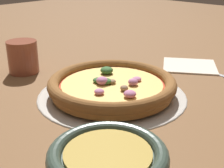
{
  "coord_description": "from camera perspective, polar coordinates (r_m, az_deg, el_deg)",
  "views": [
    {
      "loc": [
        0.42,
        -0.45,
        0.27
      ],
      "look_at": [
        0.0,
        0.0,
        0.03
      ],
      "focal_mm": 50.0,
      "sensor_mm": 36.0,
      "label": 1
    }
  ],
  "objects": [
    {
      "name": "pizza",
      "position": [
        0.66,
        0.0,
        -0.21
      ],
      "size": [
        0.27,
        0.27,
        0.04
      ],
      "color": "#A86B33",
      "rests_on": "pizza_tray"
    },
    {
      "name": "pizza_tray",
      "position": [
        0.67,
        -0.0,
        -1.9
      ],
      "size": [
        0.32,
        0.32,
        0.01
      ],
      "color": "#B7B2A8",
      "rests_on": "ground_plane"
    },
    {
      "name": "ground_plane",
      "position": [
        0.67,
        -0.0,
        -2.16
      ],
      "size": [
        3.0,
        3.0,
        0.0
      ],
      "primitive_type": "plane",
      "color": "brown"
    },
    {
      "name": "bowl_near",
      "position": [
        0.4,
        -0.75,
        -14.84
      ],
      "size": [
        0.15,
        0.15,
        0.06
      ],
      "color": "#334238",
      "rests_on": "ground_plane"
    },
    {
      "name": "napkin",
      "position": [
        0.88,
        14.0,
        3.36
      ],
      "size": [
        0.19,
        0.18,
        0.01
      ],
      "rotation": [
        0.0,
        0.0,
        0.58
      ],
      "color": "beige",
      "rests_on": "ground_plane"
    },
    {
      "name": "fork",
      "position": [
        0.86,
        16.4,
        2.49
      ],
      "size": [
        0.2,
        0.04,
        0.0
      ],
      "rotation": [
        0.0,
        0.0,
        9.31
      ],
      "color": "#B7B7BC",
      "rests_on": "ground_plane"
    },
    {
      "name": "drinking_cup",
      "position": [
        0.83,
        -15.99,
        4.8
      ],
      "size": [
        0.08,
        0.08,
        0.08
      ],
      "color": "brown",
      "rests_on": "ground_plane"
    }
  ]
}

